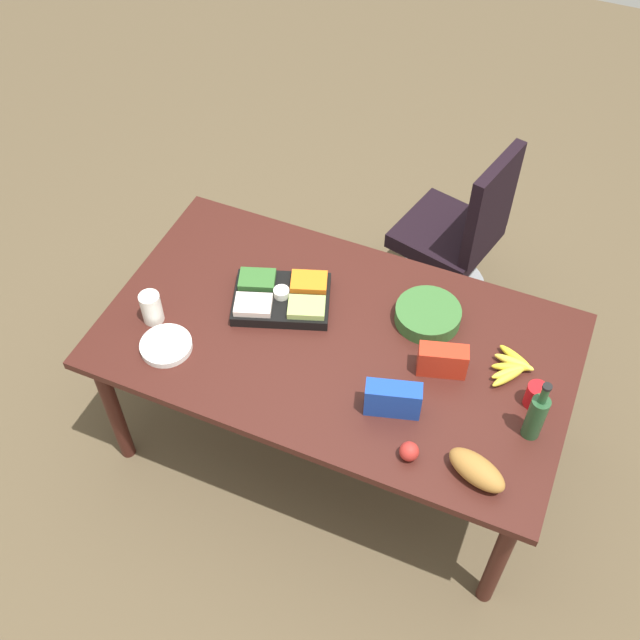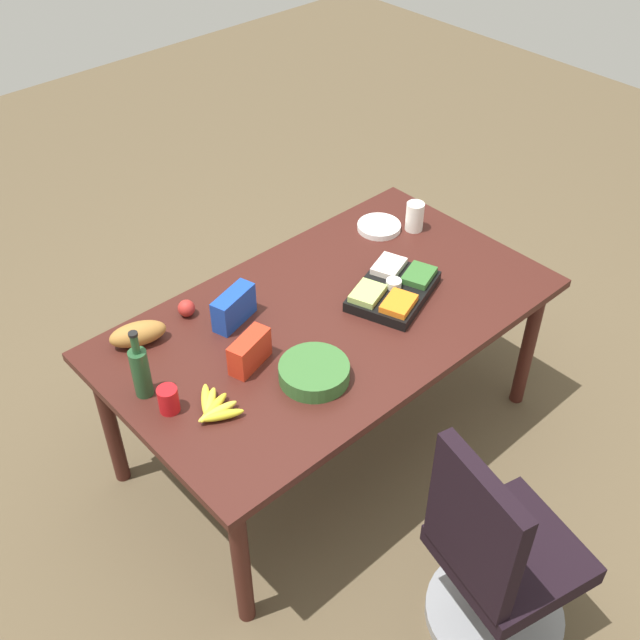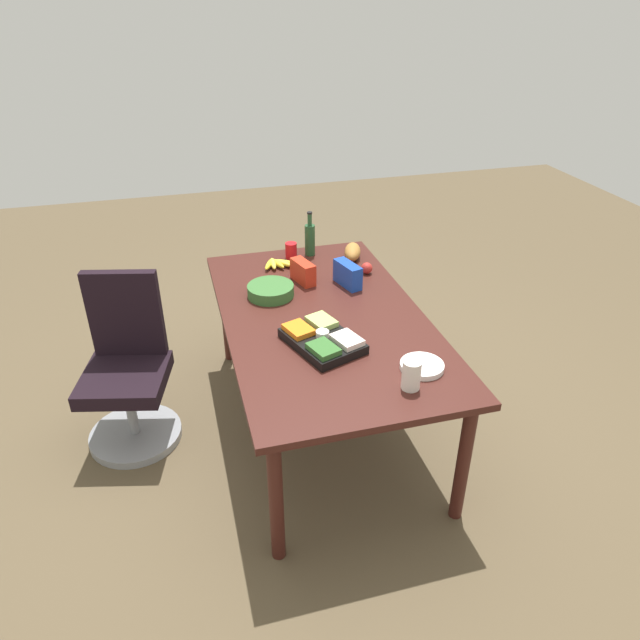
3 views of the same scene
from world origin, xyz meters
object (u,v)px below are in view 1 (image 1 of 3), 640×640
Objects in this scene: chip_bag_blue at (393,399)px; bread_loaf at (477,470)px; chip_bag_red at (442,360)px; wine_bottle at (536,416)px; red_solo_cup at (535,395)px; office_chair at (454,245)px; banana_bunch at (512,367)px; apple_red at (409,451)px; mayo_jar at (151,308)px; salad_bowl at (428,315)px; paper_plate_stack at (166,346)px; veggie_tray at (282,298)px; conference_table at (337,349)px.

bread_loaf is at bearing 157.71° from chip_bag_blue.
wine_bottle is at bearing 159.78° from chip_bag_red.
wine_bottle is at bearing 98.88° from red_solo_cup.
red_solo_cup is (-0.62, 1.15, 0.45)m from office_chair.
banana_bunch is 0.61m from apple_red.
chip_bag_blue reaches higher than banana_bunch.
mayo_jar reaches higher than salad_bowl.
red_solo_cup is at bearing -167.38° from paper_plate_stack.
paper_plate_stack is at bearing -4.85° from apple_red.
chip_bag_red reaches higher than banana_bunch.
chip_bag_red reaches higher than paper_plate_stack.
red_solo_cup is at bearing 175.58° from veggie_tray.
office_chair is 1.49m from chip_bag_blue.
chip_bag_blue is (-0.34, 0.25, 0.15)m from conference_table.
chip_bag_blue is 0.77× the size of salad_bowl.
chip_bag_blue is 2.89× the size of apple_red.
conference_table is 0.84m from bread_loaf.
conference_table is at bearing -152.68° from paper_plate_stack.
chip_bag_red is at bearing -178.85° from conference_table.
chip_bag_red is (-1.23, -0.22, -0.00)m from mayo_jar.
veggie_tray is at bearing -147.26° from mayo_jar.
banana_bunch is (-1.03, -0.03, -0.01)m from veggie_tray.
mayo_jar is at bearing 22.83° from salad_bowl.
chip_bag_red reaches higher than red_solo_cup.
office_chair reaches higher than mayo_jar.
chip_bag_blue is at bearing 44.05° from banana_bunch.
banana_bunch is 0.77× the size of wine_bottle.
mayo_jar is 1.19m from salad_bowl.
office_chair is at bearing -101.06° from conference_table.
wine_bottle is 1.10× the size of salad_bowl.
bread_loaf reaches higher than veggie_tray.
salad_bowl is 1.13m from paper_plate_stack.
veggie_tray is 0.64m from salad_bowl.
office_chair is at bearing -61.73° from red_solo_cup.
conference_table is 8.31× the size of banana_bunch.
office_chair is at bearing -116.32° from veggie_tray.
veggie_tray is 2.07× the size of bread_loaf.
wine_bottle reaches higher than chip_bag_red.
paper_plate_stack is (0.98, 0.08, -0.06)m from chip_bag_blue.
mayo_jar is at bearing 12.72° from banana_bunch.
red_solo_cup reaches higher than salad_bowl.
mayo_jar is 0.30× the size of veggie_tray.
apple_red is (-1.11, 0.09, 0.02)m from paper_plate_stack.
chip_bag_red is (-0.23, 1.14, 0.46)m from office_chair.
conference_table is 0.74m from banana_bunch.
salad_bowl is at bearing -25.22° from red_solo_cup.
mayo_jar is 0.62× the size of banana_bunch.
bread_loaf is at bearing 172.56° from mayo_jar.
conference_table is at bearing 1.15° from chip_bag_red.
bread_loaf is 0.26m from apple_red.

